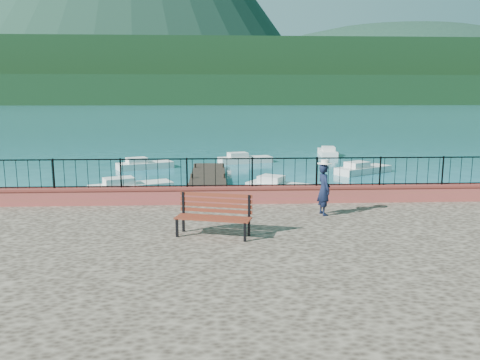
{
  "coord_description": "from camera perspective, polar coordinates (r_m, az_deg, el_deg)",
  "views": [
    {
      "loc": [
        -1.5,
        -11.86,
        4.76
      ],
      "look_at": [
        -0.8,
        2.0,
        2.3
      ],
      "focal_mm": 35.0,
      "sensor_mm": 36.0,
      "label": 1
    }
  ],
  "objects": [
    {
      "name": "ground",
      "position": [
        12.87,
        4.1,
        -11.69
      ],
      "size": [
        2000.0,
        2000.0,
        0.0
      ],
      "primitive_type": "plane",
      "color": "#19596B",
      "rests_on": "ground"
    },
    {
      "name": "boat_0",
      "position": [
        24.46,
        -13.11,
        -0.48
      ],
      "size": [
        4.3,
        2.87,
        0.8
      ],
      "primitive_type": "cube",
      "rotation": [
        0.0,
        0.0,
        0.42
      ],
      "color": "silver",
      "rests_on": "ground"
    },
    {
      "name": "person",
      "position": [
        14.48,
        10.19,
        -1.14
      ],
      "size": [
        0.48,
        0.64,
        1.58
      ],
      "primitive_type": "imported",
      "rotation": [
        0.0,
        0.0,
        1.76
      ],
      "color": "black",
      "rests_on": "promenade"
    },
    {
      "name": "boat_2",
      "position": [
        30.66,
        14.8,
        1.54
      ],
      "size": [
        4.01,
        3.11,
        0.8
      ],
      "primitive_type": "cube",
      "rotation": [
        0.0,
        0.0,
        0.54
      ],
      "color": "silver",
      "rests_on": "ground"
    },
    {
      "name": "companion_hill",
      "position": [
        613.28,
        18.51,
        9.1
      ],
      "size": [
        448.0,
        384.0,
        180.0
      ],
      "primitive_type": "ellipsoid",
      "color": "#142D23",
      "rests_on": "ground"
    },
    {
      "name": "boat_3",
      "position": [
        32.25,
        -11.51,
        2.08
      ],
      "size": [
        3.9,
        2.7,
        0.8
      ],
      "primitive_type": "cube",
      "rotation": [
        0.0,
        0.0,
        0.42
      ],
      "color": "silver",
      "rests_on": "ground"
    },
    {
      "name": "foothills",
      "position": [
        372.26,
        -2.74,
        12.7
      ],
      "size": [
        900.0,
        120.0,
        44.0
      ],
      "primitive_type": "cube",
      "color": "black",
      "rests_on": "ground"
    },
    {
      "name": "park_bench",
      "position": [
        12.19,
        -3.25,
        -5.37
      ],
      "size": [
        2.05,
        1.14,
        1.09
      ],
      "rotation": [
        0.0,
        0.0,
        -0.27
      ],
      "color": "black",
      "rests_on": "promenade"
    },
    {
      "name": "boat_5",
      "position": [
        39.69,
        10.62,
        3.57
      ],
      "size": [
        1.75,
        3.92,
        0.8
      ],
      "primitive_type": "cube",
      "rotation": [
        0.0,
        0.0,
        1.45
      ],
      "color": "silver",
      "rests_on": "ground"
    },
    {
      "name": "railing",
      "position": [
        15.83,
        2.58,
        0.94
      ],
      "size": [
        27.0,
        0.05,
        0.95
      ],
      "primitive_type": "cube",
      "color": "black",
      "rests_on": "parapet"
    },
    {
      "name": "hat",
      "position": [
        14.34,
        10.3,
        2.19
      ],
      "size": [
        0.44,
        0.44,
        0.12
      ],
      "primitive_type": "cylinder",
      "color": "white",
      "rests_on": "person"
    },
    {
      "name": "dock",
      "position": [
        24.31,
        -4.02,
        -0.91
      ],
      "size": [
        2.0,
        16.0,
        0.3
      ],
      "primitive_type": "cube",
      "color": "#2D231C",
      "rests_on": "ground"
    },
    {
      "name": "boat_4",
      "position": [
        34.47,
        0.65,
        2.78
      ],
      "size": [
        4.1,
        2.31,
        0.8
      ],
      "primitive_type": "cube",
      "rotation": [
        0.0,
        0.0,
        0.28
      ],
      "color": "silver",
      "rests_on": "ground"
    },
    {
      "name": "far_forest",
      "position": [
        311.89,
        -2.67,
        10.82
      ],
      "size": [
        900.0,
        60.0,
        18.0
      ],
      "primitive_type": "cube",
      "color": "black",
      "rests_on": "ground"
    },
    {
      "name": "boat_1",
      "position": [
        23.99,
        4.9,
        -0.46
      ],
      "size": [
        3.54,
        2.9,
        0.8
      ],
      "primitive_type": "cube",
      "rotation": [
        0.0,
        0.0,
        -0.57
      ],
      "color": "silver",
      "rests_on": "ground"
    },
    {
      "name": "parapet",
      "position": [
        15.97,
        2.56,
        -1.77
      ],
      "size": [
        28.0,
        0.46,
        0.58
      ],
      "primitive_type": "cube",
      "color": "#A73C41",
      "rests_on": "promenade"
    }
  ]
}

